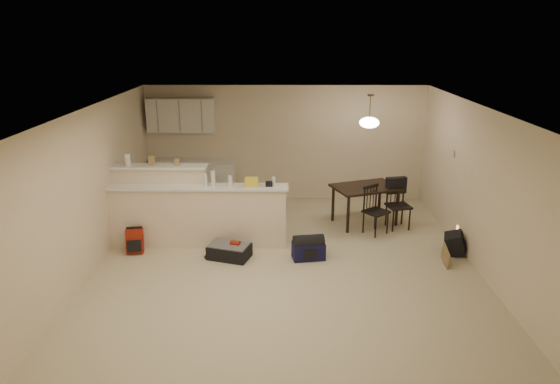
{
  "coord_description": "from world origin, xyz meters",
  "views": [
    {
      "loc": [
        -0.04,
        -7.13,
        3.59
      ],
      "look_at": [
        -0.1,
        0.7,
        1.05
      ],
      "focal_mm": 32.0,
      "sensor_mm": 36.0,
      "label": 1
    }
  ],
  "objects_px": {
    "dining_chair_far": "(399,205)",
    "navy_duffel": "(308,251)",
    "suitcase": "(229,251)",
    "pendant_lamp": "(369,122)",
    "dining_chair_near": "(376,210)",
    "dining_table": "(365,191)",
    "black_daypack": "(455,244)",
    "red_backpack": "(135,241)"
  },
  "relations": [
    {
      "from": "pendant_lamp",
      "to": "navy_duffel",
      "type": "distance_m",
      "value": 2.71
    },
    {
      "from": "navy_duffel",
      "to": "black_daypack",
      "type": "xyz_separation_m",
      "value": [
        2.48,
        0.24,
        0.03
      ]
    },
    {
      "from": "dining_chair_near",
      "to": "dining_chair_far",
      "type": "xyz_separation_m",
      "value": [
        0.47,
        0.27,
        0.02
      ]
    },
    {
      "from": "red_backpack",
      "to": "suitcase",
      "type": "bearing_deg",
      "value": -16.14
    },
    {
      "from": "dining_table",
      "to": "black_daypack",
      "type": "height_order",
      "value": "dining_table"
    },
    {
      "from": "navy_duffel",
      "to": "dining_chair_far",
      "type": "bearing_deg",
      "value": 28.6
    },
    {
      "from": "navy_duffel",
      "to": "black_daypack",
      "type": "height_order",
      "value": "black_daypack"
    },
    {
      "from": "red_backpack",
      "to": "pendant_lamp",
      "type": "bearing_deg",
      "value": 9.62
    },
    {
      "from": "dining_table",
      "to": "black_daypack",
      "type": "xyz_separation_m",
      "value": [
        1.32,
        -1.37,
        -0.49
      ]
    },
    {
      "from": "pendant_lamp",
      "to": "red_backpack",
      "type": "height_order",
      "value": "pendant_lamp"
    },
    {
      "from": "suitcase",
      "to": "pendant_lamp",
      "type": "bearing_deg",
      "value": 50.21
    },
    {
      "from": "red_backpack",
      "to": "dining_chair_near",
      "type": "bearing_deg",
      "value": 2.61
    },
    {
      "from": "dining_table",
      "to": "red_backpack",
      "type": "height_order",
      "value": "dining_table"
    },
    {
      "from": "dining_chair_near",
      "to": "dining_chair_far",
      "type": "height_order",
      "value": "dining_chair_far"
    },
    {
      "from": "red_backpack",
      "to": "navy_duffel",
      "type": "distance_m",
      "value": 2.93
    },
    {
      "from": "dining_chair_near",
      "to": "navy_duffel",
      "type": "bearing_deg",
      "value": -177.51
    },
    {
      "from": "dining_chair_far",
      "to": "navy_duffel",
      "type": "relative_size",
      "value": 1.79
    },
    {
      "from": "red_backpack",
      "to": "navy_duffel",
      "type": "bearing_deg",
      "value": -13.54
    },
    {
      "from": "suitcase",
      "to": "black_daypack",
      "type": "xyz_separation_m",
      "value": [
        3.78,
        0.21,
        0.06
      ]
    },
    {
      "from": "dining_table",
      "to": "dining_chair_near",
      "type": "bearing_deg",
      "value": -96.13
    },
    {
      "from": "navy_duffel",
      "to": "dining_chair_near",
      "type": "bearing_deg",
      "value": 31.2
    },
    {
      "from": "dining_table",
      "to": "red_backpack",
      "type": "relative_size",
      "value": 3.39
    },
    {
      "from": "dining_chair_far",
      "to": "pendant_lamp",
      "type": "bearing_deg",
      "value": 144.72
    },
    {
      "from": "dining_chair_near",
      "to": "dining_chair_far",
      "type": "distance_m",
      "value": 0.54
    },
    {
      "from": "dining_chair_far",
      "to": "suitcase",
      "type": "xyz_separation_m",
      "value": [
        -3.06,
        -1.34,
        -0.36
      ]
    },
    {
      "from": "suitcase",
      "to": "navy_duffel",
      "type": "bearing_deg",
      "value": 16.31
    },
    {
      "from": "dining_table",
      "to": "pendant_lamp",
      "type": "xyz_separation_m",
      "value": [
        0.0,
        -0.0,
        1.33
      ]
    },
    {
      "from": "dining_chair_far",
      "to": "navy_duffel",
      "type": "xyz_separation_m",
      "value": [
        -1.76,
        -1.37,
        -0.33
      ]
    },
    {
      "from": "pendant_lamp",
      "to": "dining_chair_far",
      "type": "distance_m",
      "value": 1.65
    },
    {
      "from": "dining_chair_near",
      "to": "navy_duffel",
      "type": "height_order",
      "value": "dining_chair_near"
    },
    {
      "from": "black_daypack",
      "to": "suitcase",
      "type": "bearing_deg",
      "value": 111.7
    },
    {
      "from": "suitcase",
      "to": "black_daypack",
      "type": "relative_size",
      "value": 1.69
    },
    {
      "from": "dining_table",
      "to": "red_backpack",
      "type": "bearing_deg",
      "value": 178.41
    },
    {
      "from": "suitcase",
      "to": "red_backpack",
      "type": "height_order",
      "value": "red_backpack"
    },
    {
      "from": "dining_chair_near",
      "to": "navy_duffel",
      "type": "relative_size",
      "value": 1.73
    },
    {
      "from": "dining_chair_near",
      "to": "red_backpack",
      "type": "distance_m",
      "value": 4.31
    },
    {
      "from": "pendant_lamp",
      "to": "dining_chair_near",
      "type": "relative_size",
      "value": 0.69
    },
    {
      "from": "dining_table",
      "to": "dining_chair_far",
      "type": "height_order",
      "value": "dining_chair_far"
    },
    {
      "from": "suitcase",
      "to": "dining_chair_far",
      "type": "bearing_deg",
      "value": 41.13
    },
    {
      "from": "pendant_lamp",
      "to": "navy_duffel",
      "type": "bearing_deg",
      "value": -125.75
    },
    {
      "from": "dining_chair_near",
      "to": "suitcase",
      "type": "distance_m",
      "value": 2.83
    },
    {
      "from": "dining_chair_near",
      "to": "suitcase",
      "type": "height_order",
      "value": "dining_chair_near"
    }
  ]
}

